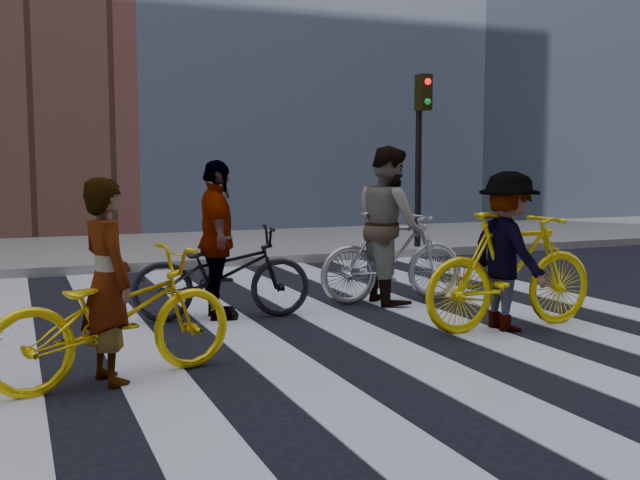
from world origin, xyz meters
TOP-DOWN VIEW (x-y plane):
  - ground at (0.00, 0.00)m, footprint 100.00×100.00m
  - sidewalk_far at (0.00, 7.50)m, footprint 100.00×5.00m
  - zebra_crosswalk at (0.00, 0.00)m, footprint 8.25×10.00m
  - traffic_signal at (4.40, 5.32)m, footprint 0.22×0.42m
  - bike_yellow_left at (-1.93, -0.96)m, footprint 2.10×1.21m
  - bike_silver_mid at (1.66, 1.23)m, footprint 1.90×0.64m
  - bike_yellow_right at (2.07, -0.59)m, footprint 2.03×0.59m
  - bike_dark_rear at (-0.54, 1.04)m, footprint 2.02×0.95m
  - rider_left at (-1.98, -0.96)m, footprint 0.53×0.67m
  - rider_mid at (1.61, 1.23)m, footprint 0.78×0.97m
  - rider_right at (2.02, -0.59)m, footprint 0.61×1.06m
  - rider_rear at (-0.59, 1.04)m, footprint 0.57×1.07m

SIDE VIEW (x-z plane):
  - ground at x=0.00m, z-range 0.00..0.00m
  - zebra_crosswalk at x=0.00m, z-range 0.00..0.01m
  - sidewalk_far at x=0.00m, z-range 0.00..0.15m
  - bike_dark_rear at x=-0.54m, z-range 0.00..1.02m
  - bike_yellow_left at x=-1.93m, z-range 0.00..1.04m
  - bike_silver_mid at x=1.66m, z-range 0.00..1.13m
  - bike_yellow_right at x=2.07m, z-range 0.00..1.22m
  - rider_left at x=-1.98m, z-range 0.00..1.60m
  - rider_right at x=2.02m, z-range 0.00..1.63m
  - rider_rear at x=-0.59m, z-range 0.00..1.74m
  - rider_mid at x=1.61m, z-range 0.00..1.92m
  - traffic_signal at x=4.40m, z-range 0.62..3.94m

